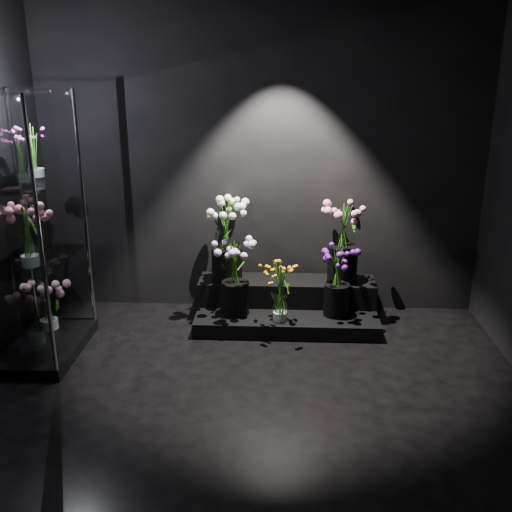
{
  "coord_description": "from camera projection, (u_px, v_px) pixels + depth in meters",
  "views": [
    {
      "loc": [
        0.2,
        -3.11,
        2.21
      ],
      "look_at": [
        -0.01,
        1.2,
        0.77
      ],
      "focal_mm": 40.0,
      "sensor_mm": 36.0,
      "label": 1
    }
  ],
  "objects": [
    {
      "name": "bouquet_case_base_pink",
      "position": [
        47.0,
        303.0,
        4.77
      ],
      "size": [
        0.42,
        0.42,
        0.45
      ],
      "rotation": [
        0.0,
        0.0,
        0.37
      ],
      "color": "white",
      "rests_on": "display_case"
    },
    {
      "name": "bouquet_lilac",
      "position": [
        235.0,
        271.0,
        4.92
      ],
      "size": [
        0.47,
        0.47,
        0.68
      ],
      "rotation": [
        0.0,
        0.0,
        0.27
      ],
      "color": "black",
      "rests_on": "display_riser"
    },
    {
      "name": "wall_back",
      "position": [
        261.0,
        162.0,
        5.11
      ],
      "size": [
        4.0,
        0.0,
        4.0
      ],
      "primitive_type": "plane",
      "rotation": [
        1.57,
        0.0,
        0.0
      ],
      "color": "black",
      "rests_on": "floor"
    },
    {
      "name": "bouquet_purple",
      "position": [
        337.0,
        277.0,
        4.9
      ],
      "size": [
        0.42,
        0.42,
        0.62
      ],
      "rotation": [
        0.0,
        0.0,
        0.36
      ],
      "color": "black",
      "rests_on": "display_riser"
    },
    {
      "name": "wall_front",
      "position": [
        193.0,
        435.0,
        1.32
      ],
      "size": [
        4.0,
        0.0,
        4.0
      ],
      "primitive_type": "plane",
      "rotation": [
        -1.57,
        0.0,
        0.0
      ],
      "color": "black",
      "rests_on": "floor"
    },
    {
      "name": "floor",
      "position": [
        248.0,
        429.0,
        3.66
      ],
      "size": [
        4.0,
        4.0,
        0.0
      ],
      "primitive_type": "plane",
      "color": "black",
      "rests_on": "ground"
    },
    {
      "name": "bouquet_case_pink",
      "position": [
        27.0,
        233.0,
        4.15
      ],
      "size": [
        0.41,
        0.41,
        0.48
      ],
      "rotation": [
        0.0,
        0.0,
        0.37
      ],
      "color": "white",
      "rests_on": "display_case"
    },
    {
      "name": "display_riser",
      "position": [
        287.0,
        305.0,
        5.19
      ],
      "size": [
        1.61,
        0.71,
        0.36
      ],
      "color": "black",
      "rests_on": "floor"
    },
    {
      "name": "bouquet_orange_bells",
      "position": [
        280.0,
        290.0,
        4.82
      ],
      "size": [
        0.3,
        0.3,
        0.54
      ],
      "rotation": [
        0.0,
        0.0,
        -0.3
      ],
      "color": "white",
      "rests_on": "display_riser"
    },
    {
      "name": "bouquet_pink_roses",
      "position": [
        344.0,
        240.0,
        5.06
      ],
      "size": [
        0.4,
        0.4,
        0.7
      ],
      "rotation": [
        0.0,
        0.0,
        -0.19
      ],
      "color": "black",
      "rests_on": "display_riser"
    },
    {
      "name": "display_case",
      "position": [
        32.0,
        231.0,
        4.32
      ],
      "size": [
        0.56,
        0.93,
        2.05
      ],
      "color": "black",
      "rests_on": "floor"
    },
    {
      "name": "bouquet_cream_roses",
      "position": [
        226.0,
        237.0,
        5.08
      ],
      "size": [
        0.46,
        0.46,
        0.74
      ],
      "rotation": [
        0.0,
        0.0,
        0.38
      ],
      "color": "black",
      "rests_on": "display_riser"
    },
    {
      "name": "bouquet_case_magenta",
      "position": [
        34.0,
        151.0,
        4.3
      ],
      "size": [
        0.24,
        0.24,
        0.39
      ],
      "rotation": [
        0.0,
        0.0,
        0.13
      ],
      "color": "white",
      "rests_on": "display_case"
    }
  ]
}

